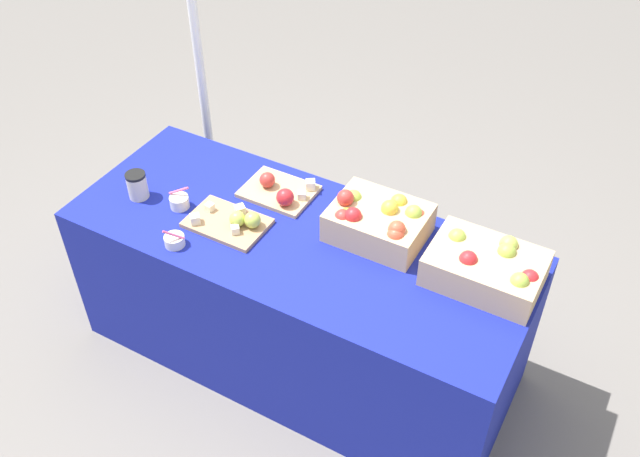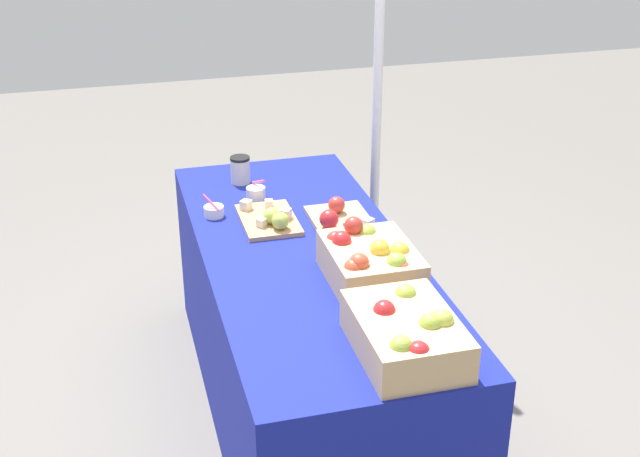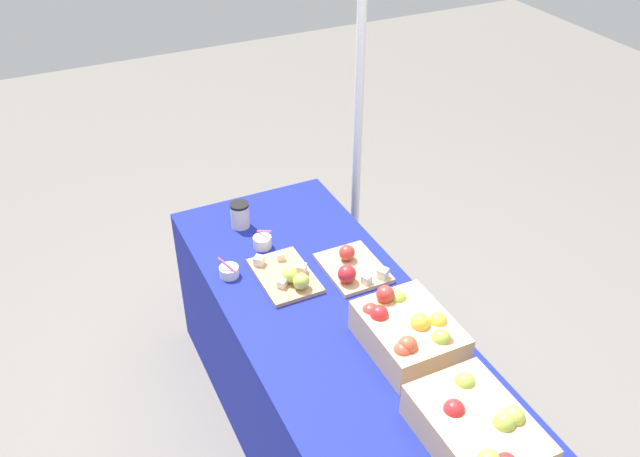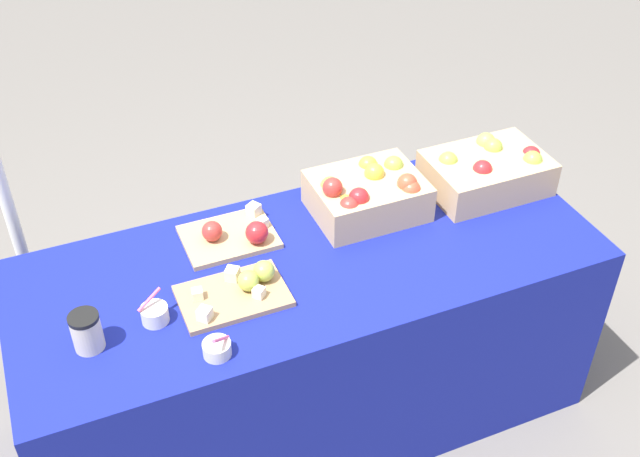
{
  "view_description": "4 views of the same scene",
  "coord_description": "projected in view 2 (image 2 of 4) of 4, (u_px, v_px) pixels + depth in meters",
  "views": [
    {
      "loc": [
        1.1,
        -1.79,
        2.63
      ],
      "look_at": [
        0.09,
        0.02,
        0.8
      ],
      "focal_mm": 39.64,
      "sensor_mm": 36.0,
      "label": 1
    },
    {
      "loc": [
        2.78,
        -0.69,
        2.21
      ],
      "look_at": [
        -0.05,
        0.07,
        0.8
      ],
      "focal_mm": 48.75,
      "sensor_mm": 36.0,
      "label": 2
    },
    {
      "loc": [
        1.77,
        -0.91,
        2.51
      ],
      "look_at": [
        -0.18,
        0.03,
        1.02
      ],
      "focal_mm": 38.69,
      "sensor_mm": 36.0,
      "label": 3
    },
    {
      "loc": [
        -0.71,
        -1.76,
        2.35
      ],
      "look_at": [
        0.03,
        -0.02,
        0.87
      ],
      "focal_mm": 43.55,
      "sensor_mm": 36.0,
      "label": 4
    }
  ],
  "objects": [
    {
      "name": "cutting_board_back",
      "position": [
        339.0,
        218.0,
        3.42
      ],
      "size": [
        0.3,
        0.23,
        0.09
      ],
      "color": "tan",
      "rests_on": "table"
    },
    {
      "name": "coffee_cup",
      "position": [
        240.0,
        170.0,
        3.79
      ],
      "size": [
        0.09,
        0.09,
        0.12
      ],
      "color": "beige",
      "rests_on": "table"
    },
    {
      "name": "apple_crate_left",
      "position": [
        407.0,
        334.0,
        2.58
      ],
      "size": [
        0.42,
        0.29,
        0.16
      ],
      "color": "tan",
      "rests_on": "table"
    },
    {
      "name": "tent_pole",
      "position": [
        378.0,
        88.0,
        3.95
      ],
      "size": [
        0.04,
        0.04,
        2.15
      ],
      "primitive_type": "cylinder",
      "color": "white",
      "rests_on": "ground_plane"
    },
    {
      "name": "table",
      "position": [
        307.0,
        336.0,
        3.38
      ],
      "size": [
        1.9,
        0.76,
        0.74
      ],
      "primitive_type": "cube",
      "color": "navy",
      "rests_on": "ground_plane"
    },
    {
      "name": "sample_bowl_near",
      "position": [
        214.0,
        211.0,
        3.49
      ],
      "size": [
        0.08,
        0.08,
        0.1
      ],
      "color": "silver",
      "rests_on": "table"
    },
    {
      "name": "sample_bowl_mid",
      "position": [
        256.0,
        193.0,
        3.64
      ],
      "size": [
        0.09,
        0.08,
        0.1
      ],
      "color": "silver",
      "rests_on": "table"
    },
    {
      "name": "apple_crate_middle",
      "position": [
        370.0,
        261.0,
        2.98
      ],
      "size": [
        0.37,
        0.29,
        0.18
      ],
      "color": "tan",
      "rests_on": "table"
    },
    {
      "name": "cutting_board_front",
      "position": [
        270.0,
        219.0,
        3.42
      ],
      "size": [
        0.32,
        0.21,
        0.09
      ],
      "color": "tan",
      "rests_on": "table"
    },
    {
      "name": "ground_plane",
      "position": [
        307.0,
        412.0,
        3.54
      ],
      "size": [
        10.0,
        10.0,
        0.0
      ],
      "primitive_type": "plane",
      "color": "slate"
    }
  ]
}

